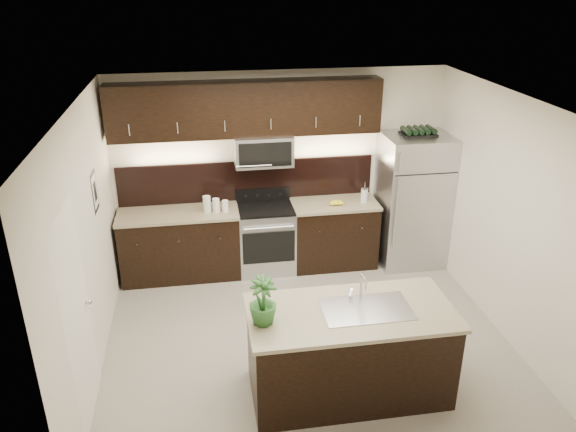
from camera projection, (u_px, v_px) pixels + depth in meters
The scene contains 12 objects.
ground at pixel (306, 337), 6.46m from camera, with size 4.50×4.50×0.00m, color gray.
room_walls at pixel (299, 203), 5.72m from camera, with size 4.52×4.02×2.71m.
counter_run at pixel (251, 239), 7.72m from camera, with size 3.51×0.65×0.94m.
upper_fixtures at pixel (249, 117), 7.19m from camera, with size 3.49×0.40×1.66m.
island at pixel (349, 351), 5.46m from camera, with size 1.96×0.96×0.94m.
sink_faucet at pixel (366, 307), 5.29m from camera, with size 0.84×0.50×0.28m.
refrigerator at pixel (412, 200), 7.82m from camera, with size 0.90×0.81×1.86m, color #B2B2B7.
wine_rack at pixel (418, 131), 7.42m from camera, with size 0.46×0.28×0.11m.
plant at pixel (263, 301), 5.00m from camera, with size 0.25×0.25×0.45m, color #255321.
canisters at pixel (214, 205), 7.37m from camera, with size 0.33×0.12×0.22m.
french_press at pixel (364, 195), 7.68m from camera, with size 0.10×0.10×0.29m.
bananas at pixel (332, 203), 7.61m from camera, with size 0.20×0.15×0.06m, color gold.
Camera 1 is at (-1.07, -5.24, 3.89)m, focal length 35.00 mm.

